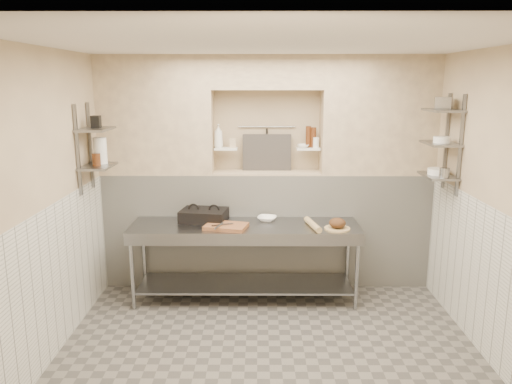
{
  "coord_description": "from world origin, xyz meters",
  "views": [
    {
      "loc": [
        -0.1,
        -4.26,
        2.5
      ],
      "look_at": [
        -0.13,
        0.9,
        1.35
      ],
      "focal_mm": 35.0,
      "sensor_mm": 36.0,
      "label": 1
    }
  ],
  "objects_px": {
    "bottle_soap": "(218,136)",
    "prep_table": "(245,247)",
    "cutting_board": "(226,226)",
    "bread_loaf": "(337,223)",
    "bowl_alcove": "(303,146)",
    "panini_press": "(204,215)",
    "mixing_bowl": "(267,219)",
    "rolling_pin": "(313,225)",
    "jug_left": "(100,151)"
  },
  "relations": [
    {
      "from": "cutting_board",
      "to": "mixing_bowl",
      "type": "bearing_deg",
      "value": 32.71
    },
    {
      "from": "rolling_pin",
      "to": "bottle_soap",
      "type": "relative_size",
      "value": 1.62
    },
    {
      "from": "bottle_soap",
      "to": "jug_left",
      "type": "relative_size",
      "value": 0.99
    },
    {
      "from": "mixing_bowl",
      "to": "jug_left",
      "type": "bearing_deg",
      "value": -173.51
    },
    {
      "from": "jug_left",
      "to": "panini_press",
      "type": "bearing_deg",
      "value": 9.51
    },
    {
      "from": "bottle_soap",
      "to": "jug_left",
      "type": "height_order",
      "value": "bottle_soap"
    },
    {
      "from": "panini_press",
      "to": "rolling_pin",
      "type": "height_order",
      "value": "panini_press"
    },
    {
      "from": "bowl_alcove",
      "to": "jug_left",
      "type": "bearing_deg",
      "value": -165.68
    },
    {
      "from": "prep_table",
      "to": "cutting_board",
      "type": "bearing_deg",
      "value": -151.21
    },
    {
      "from": "panini_press",
      "to": "rolling_pin",
      "type": "distance_m",
      "value": 1.27
    },
    {
      "from": "panini_press",
      "to": "rolling_pin",
      "type": "relative_size",
      "value": 1.25
    },
    {
      "from": "jug_left",
      "to": "mixing_bowl",
      "type": "bearing_deg",
      "value": 6.49
    },
    {
      "from": "prep_table",
      "to": "panini_press",
      "type": "relative_size",
      "value": 4.52
    },
    {
      "from": "prep_table",
      "to": "rolling_pin",
      "type": "relative_size",
      "value": 5.64
    },
    {
      "from": "panini_press",
      "to": "mixing_bowl",
      "type": "xyz_separation_m",
      "value": [
        0.74,
        0.02,
        -0.04
      ]
    },
    {
      "from": "cutting_board",
      "to": "bottle_soap",
      "type": "relative_size",
      "value": 1.59
    },
    {
      "from": "rolling_pin",
      "to": "bowl_alcove",
      "type": "distance_m",
      "value": 1.03
    },
    {
      "from": "mixing_bowl",
      "to": "bowl_alcove",
      "type": "distance_m",
      "value": 0.99
    },
    {
      "from": "cutting_board",
      "to": "rolling_pin",
      "type": "bearing_deg",
      "value": 1.27
    },
    {
      "from": "rolling_pin",
      "to": "bread_loaf",
      "type": "distance_m",
      "value": 0.27
    },
    {
      "from": "cutting_board",
      "to": "bowl_alcove",
      "type": "bearing_deg",
      "value": 36.6
    },
    {
      "from": "rolling_pin",
      "to": "bread_loaf",
      "type": "relative_size",
      "value": 2.48
    },
    {
      "from": "mixing_bowl",
      "to": "bread_loaf",
      "type": "bearing_deg",
      "value": -23.43
    },
    {
      "from": "prep_table",
      "to": "bread_loaf",
      "type": "bearing_deg",
      "value": -8.41
    },
    {
      "from": "panini_press",
      "to": "prep_table",
      "type": "bearing_deg",
      "value": -8.54
    },
    {
      "from": "cutting_board",
      "to": "bowl_alcove",
      "type": "height_order",
      "value": "bowl_alcove"
    },
    {
      "from": "cutting_board",
      "to": "bread_loaf",
      "type": "bearing_deg",
      "value": -1.81
    },
    {
      "from": "mixing_bowl",
      "to": "bread_loaf",
      "type": "distance_m",
      "value": 0.84
    },
    {
      "from": "panini_press",
      "to": "mixing_bowl",
      "type": "distance_m",
      "value": 0.74
    },
    {
      "from": "rolling_pin",
      "to": "bottle_soap",
      "type": "height_order",
      "value": "bottle_soap"
    },
    {
      "from": "bottle_soap",
      "to": "prep_table",
      "type": "bearing_deg",
      "value": -59.5
    },
    {
      "from": "bread_loaf",
      "to": "jug_left",
      "type": "xyz_separation_m",
      "value": [
        -2.61,
        0.13,
        0.78
      ]
    },
    {
      "from": "prep_table",
      "to": "panini_press",
      "type": "distance_m",
      "value": 0.6
    },
    {
      "from": "panini_press",
      "to": "rolling_pin",
      "type": "bearing_deg",
      "value": -1.7
    },
    {
      "from": "cutting_board",
      "to": "bowl_alcove",
      "type": "xyz_separation_m",
      "value": [
        0.9,
        0.67,
        0.81
      ]
    },
    {
      "from": "bottle_soap",
      "to": "rolling_pin",
      "type": "bearing_deg",
      "value": -30.86
    },
    {
      "from": "cutting_board",
      "to": "mixing_bowl",
      "type": "relative_size",
      "value": 2.05
    },
    {
      "from": "panini_press",
      "to": "jug_left",
      "type": "distance_m",
      "value": 1.36
    },
    {
      "from": "mixing_bowl",
      "to": "bread_loaf",
      "type": "xyz_separation_m",
      "value": [
        0.77,
        -0.33,
        0.05
      ]
    },
    {
      "from": "panini_press",
      "to": "bottle_soap",
      "type": "xyz_separation_m",
      "value": [
        0.15,
        0.4,
        0.88
      ]
    },
    {
      "from": "panini_press",
      "to": "bowl_alcove",
      "type": "distance_m",
      "value": 1.46
    },
    {
      "from": "rolling_pin",
      "to": "mixing_bowl",
      "type": "bearing_deg",
      "value": 151.62
    },
    {
      "from": "bread_loaf",
      "to": "bottle_soap",
      "type": "relative_size",
      "value": 0.65
    },
    {
      "from": "prep_table",
      "to": "mixing_bowl",
      "type": "distance_m",
      "value": 0.42
    },
    {
      "from": "prep_table",
      "to": "rolling_pin",
      "type": "bearing_deg",
      "value": -6.84
    },
    {
      "from": "prep_table",
      "to": "bowl_alcove",
      "type": "xyz_separation_m",
      "value": [
        0.69,
        0.55,
        1.09
      ]
    },
    {
      "from": "bread_loaf",
      "to": "bowl_alcove",
      "type": "relative_size",
      "value": 1.35
    },
    {
      "from": "bowl_alcove",
      "to": "bottle_soap",
      "type": "bearing_deg",
      "value": 179.61
    },
    {
      "from": "prep_table",
      "to": "cutting_board",
      "type": "height_order",
      "value": "cutting_board"
    },
    {
      "from": "mixing_bowl",
      "to": "bread_loaf",
      "type": "relative_size",
      "value": 1.19
    }
  ]
}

